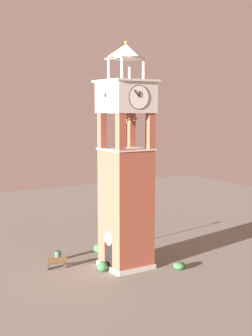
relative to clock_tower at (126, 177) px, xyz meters
The scene contains 8 objects.
ground 7.28m from the clock_tower, 95.81° to the left, with size 80.00×80.00×0.00m, color gray.
clock_tower is the anchor object (origin of this frame).
park_bench 8.77m from the clock_tower, 117.15° to the right, with size 0.75×1.66×0.95m.
lamp_post 6.49m from the clock_tower, behind, with size 0.36×0.36×3.80m.
trash_bin 9.11m from the clock_tower, 139.18° to the right, with size 0.52×0.52×0.80m, color #38513D.
shrub_near_entry 8.19m from the clock_tower, 47.66° to the left, with size 0.97×0.97×0.60m, color #336638.
shrub_left_of_tower 7.22m from the clock_tower, 88.81° to the right, with size 0.82×0.82×0.82m, color #336638.
shrub_behind_bench 8.10m from the clock_tower, behind, with size 1.12×1.12×0.89m, color #336638.
Camera 1 is at (32.07, -20.66, 12.57)m, focal length 52.31 mm.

